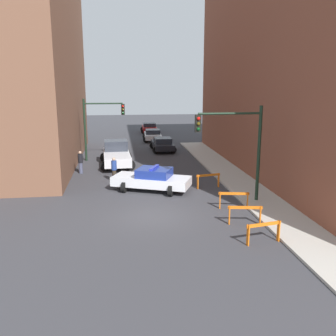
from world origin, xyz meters
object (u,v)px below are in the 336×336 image
Objects in this scene: police_car at (152,179)px; barrier_corner at (208,178)px; traffic_light_near at (239,140)px; parked_car_far at (149,128)px; parked_car_near at (163,144)px; pedestrian_crossing at (114,169)px; barrier_mid at (245,212)px; parked_car_mid at (153,135)px; traffic_light_far at (98,121)px; white_truck at (116,154)px; barrier_front at (264,229)px; traffic_cone at (179,187)px; barrier_back at (234,197)px; pedestrian_corner at (80,162)px.

police_car is 3.20× the size of barrier_corner.
traffic_light_near is 1.20× the size of parked_car_far.
parked_car_far is (-0.15, 13.66, 0.00)m from parked_car_near.
barrier_mid is at bearing 61.24° from pedestrian_crossing.
parked_car_far is at bearing 93.08° from barrier_corner.
traffic_light_near is 1.19× the size of parked_car_mid.
pedestrian_crossing is (1.32, -7.33, -2.54)m from traffic_light_far.
white_truck is 3.47× the size of barrier_front.
traffic_cone is at bearing -83.97° from police_car.
police_car is at bearing 162.56° from traffic_cone.
parked_car_far is at bearing -164.30° from pedestrian_crossing.
parked_car_mid is (4.07, 12.55, -0.23)m from white_truck.
white_truck is 13.02m from barrier_back.
pedestrian_corner is at bearing 127.08° from barrier_mid.
police_car is 3.19× the size of barrier_front.
traffic_light_near is at bearing 77.06° from pedestrian_crossing.
traffic_light_near reaches higher than white_truck.
barrier_mid is (1.89, -26.28, -0.06)m from parked_car_mid.
police_car reaches higher than barrier_front.
parked_car_far is (4.28, 19.61, -0.23)m from white_truck.
parked_car_far is at bearing 94.34° from traffic_light_near.
traffic_light_near is at bearing -83.74° from parked_car_near.
barrier_front is 8.16m from traffic_cone.
parked_car_mid is 20.60m from traffic_cone.
parked_car_near reaches higher than barrier_front.
police_car reaches higher than traffic_cone.
pedestrian_corner is 1.05× the size of barrier_mid.
barrier_front is at bearing -88.31° from barrier_mid.
parked_car_near is at bearing -88.12° from parked_car_far.
parked_car_far is (-2.29, 30.13, -2.86)m from traffic_light_near.
traffic_light_far is 17.79m from barrier_mid.
parked_car_near is 21.88m from barrier_front.
barrier_front is (6.17, -10.75, -0.24)m from pedestrian_crossing.
parked_car_far reaches higher than traffic_cone.
pedestrian_crossing is (-4.22, -17.68, 0.19)m from parked_car_mid.
pedestrian_corner is 9.72m from barrier_corner.
traffic_light_far reaches higher than barrier_front.
barrier_front is at bearing -67.49° from traffic_light_far.
traffic_light_far is 0.95× the size of white_truck.
police_car is 3.19× the size of barrier_back.
parked_car_mid is (-2.49, 23.08, -2.86)m from traffic_light_near.
police_car is (-4.39, 2.99, -2.81)m from traffic_light_near.
parked_car_mid is 2.76× the size of barrier_front.
barrier_front is at bearing 55.72° from pedestrian_crossing.
traffic_light_far reaches higher than traffic_cone.
police_car is 3.04× the size of pedestrian_crossing.
traffic_light_near is 1.20× the size of parked_car_near.
traffic_cone is (1.61, -0.50, -0.41)m from police_car.
police_car is 1.16× the size of parked_car_far.
traffic_light_far is 1.19× the size of parked_car_mid.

